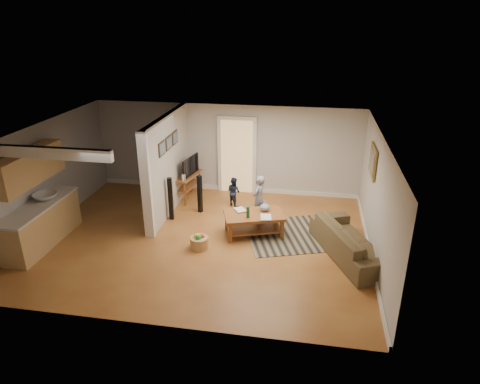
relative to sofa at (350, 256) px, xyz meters
name	(u,v)px	position (x,y,z in m)	size (l,w,h in m)	color
ground	(202,238)	(-3.30, 0.19, 0.00)	(7.50, 7.50, 0.00)	brown
room_shell	(159,170)	(-4.37, 0.62, 1.46)	(7.54, 6.02, 2.52)	beige
area_rug	(300,234)	(-1.08, 0.80, 0.01)	(2.50, 1.83, 0.01)	black
sofa	(350,256)	(0.00, 0.00, 0.00)	(2.32, 0.91, 0.68)	#4A3E25
coffee_table	(255,218)	(-2.14, 0.62, 0.41)	(1.53, 1.17, 0.80)	brown
tv_console	(188,177)	(-4.24, 2.38, 0.64)	(0.60, 1.17, 0.96)	brown
speaker_left	(171,199)	(-4.30, 1.06, 0.55)	(0.11, 0.11, 1.10)	black
speaker_right	(200,194)	(-3.70, 1.59, 0.50)	(0.10, 0.10, 1.00)	black
toy_basket	(199,242)	(-3.24, -0.23, 0.15)	(0.40, 0.40, 0.36)	#A47847
child	(258,220)	(-2.14, 1.33, 0.00)	(0.43, 0.28, 1.19)	slate
toddler	(234,205)	(-2.91, 2.13, 0.00)	(0.39, 0.30, 0.80)	#1B2339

